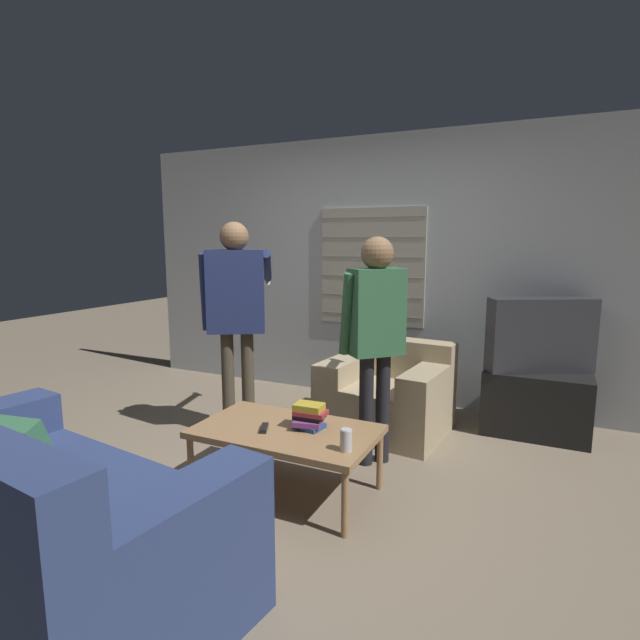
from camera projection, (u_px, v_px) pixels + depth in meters
name	position (u px, v px, depth m)	size (l,w,h in m)	color
ground_plane	(266.00, 480.00, 3.29)	(16.00, 16.00, 0.00)	#7F705B
wall_back	(372.00, 270.00, 4.90)	(5.20, 0.08, 2.55)	#ADB2B7
couch_blue	(33.00, 527.00, 2.16)	(1.92, 1.18, 0.94)	navy
armchair_beige	(387.00, 395.00, 4.14)	(1.03, 0.87, 0.73)	tan
coffee_table	(286.00, 434.00, 3.08)	(1.11, 0.66, 0.42)	#9E754C
tv_stand	(536.00, 402.00, 4.07)	(0.81, 0.54, 0.52)	black
tv	(541.00, 335.00, 3.99)	(0.83, 0.57, 0.59)	#2D2D33
person_left_standing	(236.00, 302.00, 3.89)	(0.55, 0.85, 1.71)	#4C4233
person_right_standing	(375.00, 324.00, 3.42)	(0.45, 0.71, 1.59)	black
book_stack	(309.00, 416.00, 3.07)	(0.21, 0.19, 0.16)	#284C89
soda_can	(346.00, 440.00, 2.74)	(0.07, 0.07, 0.13)	silver
spare_remote	(264.00, 428.00, 3.05)	(0.09, 0.13, 0.02)	black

